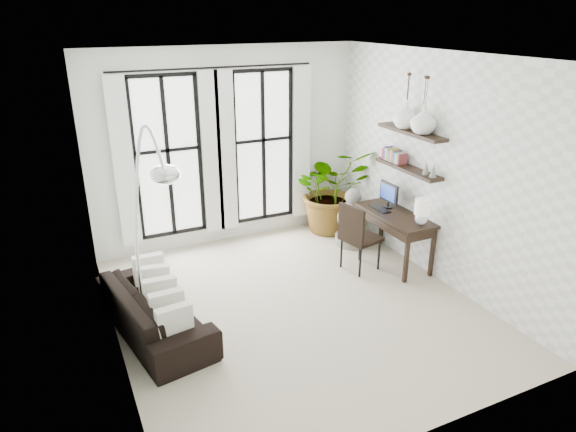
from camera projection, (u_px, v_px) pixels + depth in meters
floor at (295, 306)px, 6.84m from camera, size 5.00×5.00×0.00m
ceiling at (297, 56)px, 5.66m from camera, size 5.00×5.00×0.00m
wall_left at (103, 224)px, 5.35m from camera, size 0.00×5.00×5.00m
wall_right at (441, 170)px, 7.15m from camera, size 0.00×5.00×5.00m
wall_back at (228, 148)px, 8.35m from camera, size 4.50×0.00×4.50m
windows at (218, 152)px, 8.23m from camera, size 3.26×0.13×2.65m
wall_shelves at (407, 153)px, 7.53m from camera, size 0.25×1.30×0.60m
sofa at (154, 310)px, 6.22m from camera, size 1.14×2.14×0.59m
throw_pillows at (161, 293)px, 6.18m from camera, size 0.40×1.52×0.40m
plant at (331, 189)px, 8.99m from camera, size 1.47×1.31×1.52m
desk at (396, 218)px, 7.76m from camera, size 0.58×1.37×1.20m
desk_chair at (357, 234)px, 7.60m from camera, size 0.60×0.60×1.06m
arc_lamp at (151, 202)px, 5.83m from camera, size 0.76×0.43×2.54m
buddha at (352, 221)px, 8.55m from camera, size 0.54×0.54×0.98m
vase_a at (424, 120)px, 7.09m from camera, size 0.37×0.37×0.38m
vase_b at (406, 115)px, 7.42m from camera, size 0.37×0.37×0.38m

